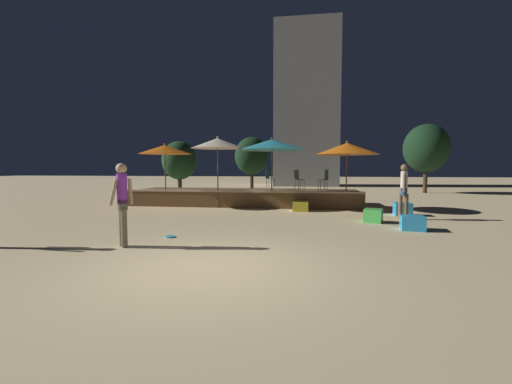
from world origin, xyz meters
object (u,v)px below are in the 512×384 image
Objects in this scene: background_tree_0 at (426,148)px; cube_seat_3 at (373,216)px; patio_umbrella_0 at (218,143)px; cube_seat_0 at (403,209)px; cube_seat_2 at (413,223)px; background_tree_1 at (179,161)px; bistro_chair_1 at (298,177)px; bistro_chair_2 at (269,177)px; patio_umbrella_2 at (165,150)px; patio_umbrella_3 at (347,149)px; background_tree_2 at (252,156)px; person_0 at (404,189)px; person_2 at (122,200)px; cube_seat_1 at (300,206)px; bistro_chair_0 at (325,178)px; frisbee_disc at (170,237)px; patio_umbrella_1 at (272,145)px.

cube_seat_3 is at bearing -113.36° from background_tree_0.
patio_umbrella_0 is 4.53× the size of cube_seat_3.
cube_seat_0 is 3.10m from cube_seat_2.
cube_seat_2 is 0.20× the size of background_tree_1.
bistro_chair_1 reaches higher than cube_seat_3.
bistro_chair_2 is 0.19× the size of background_tree_0.
background_tree_1 is (-2.21, 7.43, -0.34)m from patio_umbrella_2.
patio_umbrella_3 is 0.69× the size of background_tree_2.
patio_umbrella_3 is 3.30m from person_0.
background_tree_1 is at bearing -29.36° from person_0.
person_0 is 0.53× the size of background_tree_1.
person_2 is 10.13m from bistro_chair_2.
cube_seat_1 is at bearing 132.95° from cube_seat_3.
background_tree_0 is at bearing 58.42° from patio_umbrella_3.
person_0 is at bearing -167.04° from bistro_chair_1.
bistro_chair_0 is 3.68× the size of frisbee_disc.
background_tree_2 is at bearing 103.34° from patio_umbrella_1.
patio_umbrella_1 is at bearing 5.13° from patio_umbrella_0.
person_0 reaches higher than cube_seat_3.
cube_seat_0 is 9.77m from person_2.
cube_seat_3 is 0.37× the size of person_2.
cube_seat_2 is at bearing -45.93° from background_tree_1.
patio_umbrella_2 reaches higher than bistro_chair_0.
person_0 is 4.12m from bistro_chair_0.
cube_seat_2 is 8.41m from bistro_chair_2.
background_tree_2 is at bearing 92.95° from frisbee_disc.
patio_umbrella_0 is at bearing -98.31° from bistro_chair_0.
background_tree_1 is at bearing 133.86° from patio_umbrella_1.
background_tree_2 is (-5.97, 12.09, 0.13)m from patio_umbrella_3.
bistro_chair_1 is (-3.91, 2.39, 1.08)m from cube_seat_0.
bistro_chair_0 reaches higher than cube_seat_0.
bistro_chair_2 is 8.99m from frisbee_disc.
person_0 is 7.00m from bistro_chair_2.
frisbee_disc is 20.67m from background_tree_0.
patio_umbrella_2 is 5.13m from bistro_chair_2.
background_tree_1 is at bearing 143.99° from patio_umbrella_3.
background_tree_2 is at bearing 31.08° from bistro_chair_2.
background_tree_0 reaches higher than patio_umbrella_3.
person_0 is 16.50m from background_tree_2.
background_tree_0 is (8.30, 11.16, 2.87)m from cube_seat_1.
patio_umbrella_2 is 10.13m from cube_seat_0.
frisbee_disc is at bearing -149.68° from cube_seat_3.
person_2 reaches higher than cube_seat_1.
patio_umbrella_1 is 0.87× the size of background_tree_1.
background_tree_1 is (-10.61, 10.60, 2.00)m from cube_seat_3.
patio_umbrella_0 is at bearing 169.96° from cube_seat_0.
cube_seat_2 is (6.81, -4.36, -2.60)m from patio_umbrella_0.
patio_umbrella_0 is 4.94m from bistro_chair_0.
bistro_chair_2 is at bearing 50.99° from patio_umbrella_0.
background_tree_1 is (-11.98, 8.77, 1.99)m from cube_seat_0.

